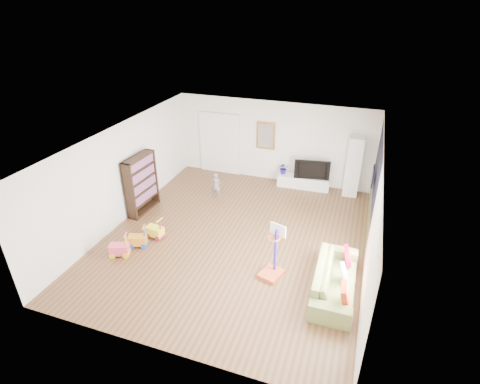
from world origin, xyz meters
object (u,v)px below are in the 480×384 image
(bookshelf, at_px, (141,184))
(basketball_hoop, at_px, (272,253))
(media_console, at_px, (303,182))
(sofa, at_px, (335,279))

(bookshelf, distance_m, basketball_hoop, 4.58)
(media_console, xyz_separation_m, sofa, (1.54, -4.63, 0.12))
(sofa, distance_m, basketball_hoop, 1.44)
(bookshelf, xyz_separation_m, basketball_hoop, (4.28, -1.60, -0.21))
(media_console, distance_m, bookshelf, 5.16)
(basketball_hoop, bearing_deg, sofa, 16.16)
(basketball_hoop, bearing_deg, media_console, 108.84)
(sofa, height_order, basketball_hoop, basketball_hoop)
(media_console, xyz_separation_m, basketball_hoop, (0.14, -4.61, 0.45))
(bookshelf, relative_size, sofa, 0.79)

